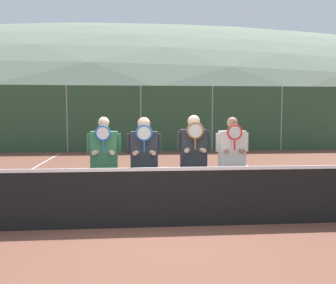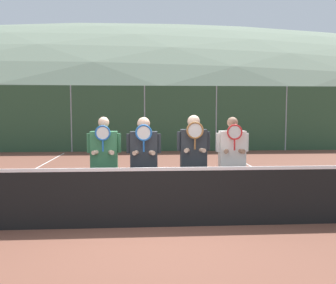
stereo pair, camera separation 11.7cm
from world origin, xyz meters
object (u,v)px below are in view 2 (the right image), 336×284
player_leftmost (104,159)px  player_center_left (144,158)px  player_rightmost (232,158)px  car_far_left (31,129)px  player_center_right (194,156)px  car_center (228,131)px  car_left_of_center (129,129)px

player_leftmost → player_center_left: size_ratio=1.00×
player_center_left → player_leftmost: bearing=173.9°
player_rightmost → car_far_left: 15.06m
player_center_right → player_rightmost: player_center_right is taller
player_leftmost → player_center_right: (1.61, 0.06, 0.04)m
player_center_right → car_center: bearing=74.5°
player_center_right → player_rightmost: 0.72m
player_leftmost → car_center: size_ratio=0.39×
player_rightmost → car_left_of_center: car_left_of_center is taller
car_far_left → car_center: size_ratio=0.90×
car_left_of_center → car_center: (5.26, -0.21, -0.08)m
player_center_right → car_left_of_center: size_ratio=0.39×
car_left_of_center → player_rightmost: bearing=-79.7°
player_leftmost → player_center_left: bearing=-6.1°
player_center_right → player_leftmost: bearing=-178.0°
player_rightmost → car_far_left: (-7.43, 13.10, -0.12)m
car_far_left → player_leftmost: bearing=-68.8°
car_far_left → player_rightmost: bearing=-60.4°
player_leftmost → car_far_left: car_far_left is taller
player_rightmost → car_left_of_center: bearing=100.3°
player_center_right → car_center: (3.59, 12.91, -0.25)m
player_leftmost → player_center_right: player_center_right is taller
player_center_left → player_center_right: size_ratio=0.98×
car_far_left → car_center: 10.30m
car_center → player_center_left: bearing=-109.0°
car_far_left → car_left_of_center: size_ratio=0.89×
player_rightmost → car_center: player_rightmost is taller
player_center_left → car_center: player_center_left is taller
player_rightmost → player_center_right: bearing=-179.1°
player_center_right → car_far_left: size_ratio=0.44×
player_leftmost → player_center_left: player_leftmost is taller
car_far_left → car_center: (10.30, -0.20, -0.09)m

